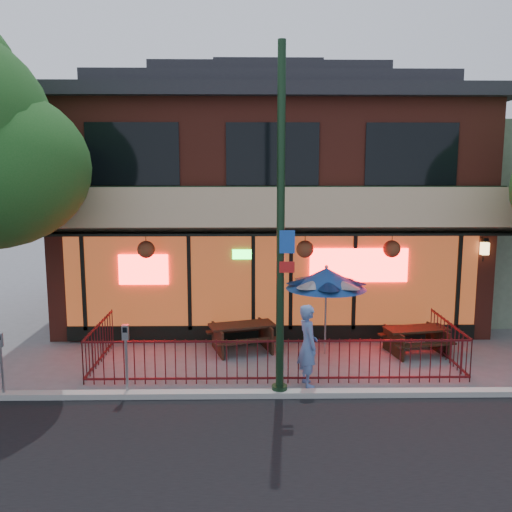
{
  "coord_description": "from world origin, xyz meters",
  "views": [
    {
      "loc": [
        -0.66,
        -10.99,
        4.55
      ],
      "look_at": [
        -0.45,
        2.0,
        2.53
      ],
      "focal_mm": 38.0,
      "sensor_mm": 36.0,
      "label": 1
    }
  ],
  "objects": [
    {
      "name": "picnic_table_left",
      "position": [
        -0.8,
        2.4,
        0.46
      ],
      "size": [
        1.92,
        1.66,
        0.7
      ],
      "color": "#381F14",
      "rests_on": "ground"
    },
    {
      "name": "parking_meter_far",
      "position": [
        -5.62,
        -0.48,
        0.93
      ],
      "size": [
        0.15,
        0.13,
        1.37
      ],
      "color": "gray",
      "rests_on": "ground"
    },
    {
      "name": "patio_fence",
      "position": [
        0.0,
        0.5,
        0.63
      ],
      "size": [
        8.44,
        2.62,
        1.0
      ],
      "color": "#4E1015",
      "rests_on": "ground"
    },
    {
      "name": "street_light",
      "position": [
        0.0,
        -0.4,
        3.15
      ],
      "size": [
        0.43,
        0.32,
        7.0
      ],
      "color": "black",
      "rests_on": "ground"
    },
    {
      "name": "patio_umbrella",
      "position": [
        1.29,
        2.1,
        1.95
      ],
      "size": [
        2.0,
        2.0,
        2.28
      ],
      "color": "gray",
      "rests_on": "ground"
    },
    {
      "name": "parking_meter_near",
      "position": [
        -3.12,
        -0.4,
        1.02
      ],
      "size": [
        0.13,
        0.12,
        1.5
      ],
      "color": "gray",
      "rests_on": "ground"
    },
    {
      "name": "picnic_table_right",
      "position": [
        3.6,
        2.12,
        0.44
      ],
      "size": [
        1.75,
        1.46,
        0.67
      ],
      "color": "black",
      "rests_on": "ground"
    },
    {
      "name": "restaurant_building",
      "position": [
        0.0,
        7.11,
        4.13
      ],
      "size": [
        12.96,
        9.49,
        8.05
      ],
      "color": "maroon",
      "rests_on": "ground"
    },
    {
      "name": "pedestrian",
      "position": [
        0.63,
        0.1,
        0.89
      ],
      "size": [
        0.55,
        0.73,
        1.78
      ],
      "primitive_type": "imported",
      "rotation": [
        0.0,
        0.0,
        1.78
      ],
      "color": "#5B7AB7",
      "rests_on": "ground"
    },
    {
      "name": "curb",
      "position": [
        0.0,
        -0.5,
        0.06
      ],
      "size": [
        80.0,
        0.25,
        0.12
      ],
      "primitive_type": "cube",
      "color": "#999993",
      "rests_on": "ground"
    },
    {
      "name": "ground",
      "position": [
        0.0,
        0.0,
        0.0
      ],
      "size": [
        80.0,
        80.0,
        0.0
      ],
      "primitive_type": "plane",
      "color": "gray",
      "rests_on": "ground"
    }
  ]
}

